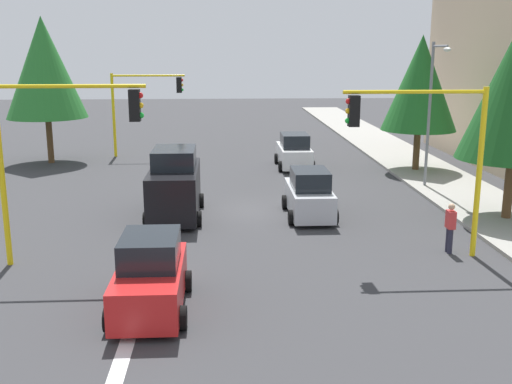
% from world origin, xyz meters
% --- Properties ---
extents(ground_plane, '(120.00, 120.00, 0.00)m').
position_xyz_m(ground_plane, '(0.00, 0.00, 0.00)').
color(ground_plane, '#353538').
extents(sidewalk_kerb, '(80.00, 4.00, 0.15)m').
position_xyz_m(sidewalk_kerb, '(-5.00, 10.50, 0.07)').
color(sidewalk_kerb, gray).
rests_on(sidewalk_kerb, ground).
extents(lane_arrow_near, '(2.40, 1.10, 1.10)m').
position_xyz_m(lane_arrow_near, '(11.51, -3.00, 0.01)').
color(lane_arrow_near, silver).
rests_on(lane_arrow_near, ground).
extents(traffic_signal_far_right, '(0.36, 4.59, 5.21)m').
position_xyz_m(traffic_signal_far_right, '(-14.00, -5.62, 3.71)').
color(traffic_signal_far_right, yellow).
rests_on(traffic_signal_far_right, ground).
extents(traffic_signal_near_right, '(0.36, 4.59, 5.73)m').
position_xyz_m(traffic_signal_near_right, '(6.00, -5.71, 4.05)').
color(traffic_signal_near_right, yellow).
rests_on(traffic_signal_near_right, ground).
extents(traffic_signal_near_left, '(0.36, 4.59, 5.53)m').
position_xyz_m(traffic_signal_near_left, '(6.00, 5.67, 3.92)').
color(traffic_signal_near_left, yellow).
rests_on(traffic_signal_near_left, ground).
extents(street_lamp_curbside, '(2.15, 0.28, 7.00)m').
position_xyz_m(street_lamp_curbside, '(-3.61, 9.20, 4.35)').
color(street_lamp_curbside, slate).
rests_on(street_lamp_curbside, ground).
extents(tree_opposite_side, '(4.66, 4.66, 8.53)m').
position_xyz_m(tree_opposite_side, '(-12.00, -11.00, 5.61)').
color(tree_opposite_side, brown).
rests_on(tree_opposite_side, ground).
extents(tree_roadside_mid, '(4.06, 4.06, 7.42)m').
position_xyz_m(tree_roadside_mid, '(-8.00, 10.00, 4.87)').
color(tree_roadside_mid, brown).
rests_on(tree_roadside_mid, ground).
extents(delivery_van_black, '(4.80, 2.22, 2.77)m').
position_xyz_m(delivery_van_black, '(0.56, -2.67, 1.28)').
color(delivery_van_black, black).
rests_on(delivery_van_black, ground).
extents(car_silver, '(3.93, 1.93, 1.98)m').
position_xyz_m(car_silver, '(0.89, 2.77, 0.90)').
color(car_silver, '#B2B5BA').
rests_on(car_silver, ground).
extents(car_red, '(3.89, 1.99, 1.98)m').
position_xyz_m(car_red, '(9.69, -2.64, 0.90)').
color(car_red, red).
rests_on(car_red, ground).
extents(car_white, '(4.09, 2.01, 1.98)m').
position_xyz_m(car_white, '(-9.69, 3.41, 0.90)').
color(car_white, white).
rests_on(car_white, ground).
extents(pedestrian_crossing, '(0.40, 0.24, 1.70)m').
position_xyz_m(pedestrian_crossing, '(5.65, 6.82, 0.91)').
color(pedestrian_crossing, '#262638').
rests_on(pedestrian_crossing, ground).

